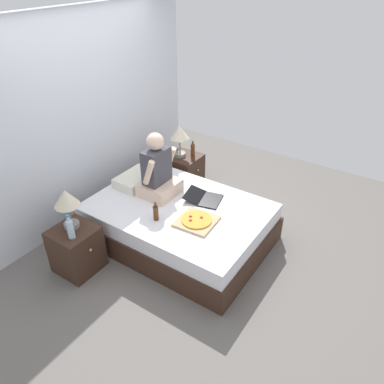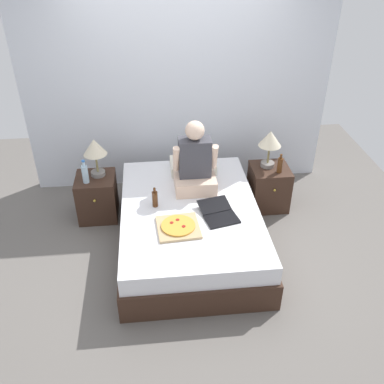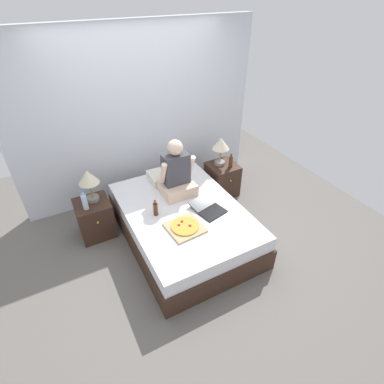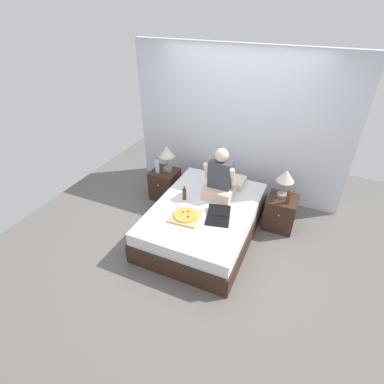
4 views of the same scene
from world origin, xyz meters
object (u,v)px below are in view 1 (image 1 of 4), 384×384
Objects in this scene: lamp_on_left_nightstand at (67,201)px; person_seated at (158,172)px; bed at (179,223)px; laptop at (205,198)px; pizza_box at (197,221)px; beer_bottle at (193,150)px; nightstand_right at (184,172)px; nightstand_left at (77,249)px; water_bottle at (70,229)px; lamp_on_right_nightstand at (180,135)px; beer_bottle_on_bed at (156,213)px.

person_seated reaches higher than lamp_on_left_nightstand.
laptop is (0.28, -0.19, 0.27)m from bed.
pizza_box is at bearing -50.92° from lamp_on_left_nightstand.
beer_bottle is 1.09m from laptop.
beer_bottle is (0.07, -0.10, 0.36)m from nightstand_right.
nightstand_right is 0.67× the size of person_seated.
nightstand_left is 1.25m from person_seated.
pizza_box is (-1.23, -0.87, -0.11)m from beer_bottle.
water_bottle is 0.35× the size of person_seated.
lamp_on_right_nightstand is 1.17m from laptop.
laptop is at bearing -34.92° from bed.
lamp_on_right_nightstand reaches higher than bed.
water_bottle is 0.53× the size of nightstand_right.
water_bottle reaches higher than pizza_box.
water_bottle is at bearing -176.15° from lamp_on_right_nightstand.
nightstand_left is 1.00× the size of nightstand_right.
lamp_on_right_nightstand is at bearing 123.69° from beer_bottle.
person_seated reaches higher than nightstand_right.
water_bottle is 0.65× the size of pizza_box.
pizza_box reaches higher than bed.
beer_bottle_on_bed is (-0.63, 0.24, 0.07)m from laptop.
lamp_on_left_nightstand reaches higher than bed.
beer_bottle is at bearing -0.26° from water_bottle.
lamp_on_left_nightstand is at bearing 49.40° from water_bottle.
pizza_box is at bearing -42.89° from water_bottle.
person_seated reaches higher than lamp_on_right_nightstand.
lamp_on_left_nightstand is 1.00× the size of lamp_on_right_nightstand.
lamp_on_right_nightstand is (2.08, 0.14, 0.22)m from water_bottle.
laptop is (-0.74, -0.82, 0.25)m from nightstand_right.
beer_bottle_on_bed is at bearing -161.54° from beer_bottle.
nightstand_left is at bearing -178.57° from lamp_on_right_nightstand.
beer_bottle reaches higher than beer_bottle_on_bed.
water_bottle is 1.21m from person_seated.
person_seated is (-0.92, -0.27, 0.52)m from nightstand_right.
nightstand_right is 1.52m from beer_bottle_on_bed.
lamp_on_right_nightstand is 0.58× the size of person_seated.
nightstand_left is 1.16× the size of lamp_on_right_nightstand.
pizza_box is (-0.42, -0.15, -0.00)m from laptop.
laptop is (1.25, -0.87, -0.34)m from lamp_on_left_nightstand.
nightstand_right is (1.99, -0.05, -0.59)m from lamp_on_left_nightstand.
nightstand_right is at bearing 39.96° from pizza_box.
beer_bottle is (2.10, -0.10, 0.36)m from nightstand_left.
lamp_on_right_nightstand is at bearing 34.55° from bed.
water_bottle reaches higher than beer_bottle_on_bed.
nightstand_right is at bearing 2.44° from water_bottle.
pizza_box is (-1.16, -0.97, 0.25)m from nightstand_right.
person_seated is (1.19, -0.18, 0.14)m from water_bottle.
pizza_box reaches higher than nightstand_right.
lamp_on_left_nightstand is 1.12m from person_seated.
lamp_on_right_nightstand reaches higher than water_bottle.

